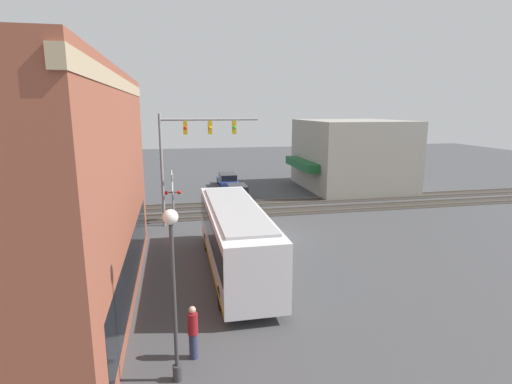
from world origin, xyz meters
TOP-DOWN VIEW (x-y plane):
  - ground_plane at (0.00, 0.00)m, footprint 120.00×120.00m
  - shop_building at (14.29, -12.20)m, footprint 10.99×10.65m
  - city_bus at (-5.03, 2.80)m, footprint 11.14×2.59m
  - traffic_signal_gantry at (3.87, 4.56)m, footprint 0.42×6.78m
  - crossing_signal at (4.18, 5.82)m, footprint 1.41×1.18m
  - streetlamp at (-12.88, 5.79)m, footprint 0.44×0.44m
  - rail_track_near at (6.00, 0.00)m, footprint 2.60×60.00m
  - rail_track_far at (9.20, 0.00)m, footprint 2.60×60.00m
  - parked_car_black at (10.95, 0.20)m, footprint 4.42×1.82m
  - parked_car_blue at (17.46, 0.20)m, footprint 4.84×1.82m
  - pedestrian_near_bus at (-3.43, 0.85)m, footprint 0.34×0.34m
  - pedestrian_by_lamp at (-11.85, 5.26)m, footprint 0.34×0.34m

SIDE VIEW (x-z plane):
  - ground_plane at x=0.00m, z-range 0.00..0.00m
  - rail_track_near at x=6.00m, z-range -0.05..0.10m
  - rail_track_far at x=9.20m, z-range -0.05..0.10m
  - parked_car_black at x=10.95m, z-range -0.04..1.34m
  - parked_car_blue at x=17.46m, z-range -0.04..1.35m
  - pedestrian_near_bus at x=-3.43m, z-range 0.02..1.81m
  - pedestrian_by_lamp at x=-11.85m, z-range 0.03..1.86m
  - city_bus at x=-5.03m, z-range 0.17..3.54m
  - crossing_signal at x=4.18m, z-range 0.39..4.20m
  - streetlamp at x=-12.88m, z-range 0.50..5.84m
  - shop_building at x=14.29m, z-range -0.01..6.91m
  - traffic_signal_gantry at x=3.87m, z-range 1.80..9.53m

